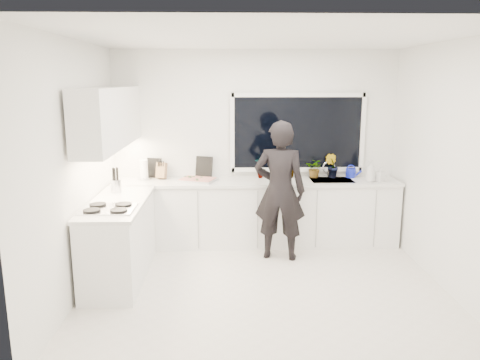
{
  "coord_description": "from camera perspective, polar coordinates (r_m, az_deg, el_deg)",
  "views": [
    {
      "loc": [
        -0.42,
        -4.88,
        2.28
      ],
      "look_at": [
        -0.26,
        0.4,
        1.15
      ],
      "focal_mm": 35.0,
      "sensor_mm": 36.0,
      "label": 1
    }
  ],
  "objects": [
    {
      "name": "window",
      "position": [
        6.72,
        7.03,
        5.75
      ],
      "size": [
        1.8,
        0.02,
        1.0
      ],
      "primitive_type": "cube",
      "color": "black",
      "rests_on": "wall_back"
    },
    {
      "name": "pizza",
      "position": [
        6.45,
        -5.17,
        0.14
      ],
      "size": [
        0.52,
        0.45,
        0.01
      ],
      "primitive_type": "cube",
      "rotation": [
        0.0,
        0.0,
        -0.35
      ],
      "color": "#B52B18",
      "rests_on": "pizza_tray"
    },
    {
      "name": "herb_plants",
      "position": [
        6.7,
        8.06,
        1.52
      ],
      "size": [
        1.21,
        0.3,
        0.33
      ],
      "color": "#26662D",
      "rests_on": "countertop_back"
    },
    {
      "name": "knife_block",
      "position": [
        6.65,
        -9.54,
        1.07
      ],
      "size": [
        0.15,
        0.13,
        0.22
      ],
      "primitive_type": "cube",
      "rotation": [
        0.0,
        0.0,
        -0.25
      ],
      "color": "olive",
      "rests_on": "countertop_back"
    },
    {
      "name": "base_cabinets_back",
      "position": [
        6.61,
        1.98,
        -4.11
      ],
      "size": [
        3.92,
        0.58,
        0.88
      ],
      "primitive_type": "cube",
      "color": "white",
      "rests_on": "floor"
    },
    {
      "name": "wall_back",
      "position": [
        6.72,
        1.86,
        4.11
      ],
      "size": [
        4.0,
        0.02,
        2.7
      ],
      "primitive_type": "cube",
      "color": "white",
      "rests_on": "ground"
    },
    {
      "name": "pizza_tray",
      "position": [
        6.45,
        -5.17,
        -0.01
      ],
      "size": [
        0.58,
        0.5,
        0.03
      ],
      "primitive_type": "cube",
      "rotation": [
        0.0,
        0.0,
        -0.35
      ],
      "color": "#BDBCC1",
      "rests_on": "countertop_back"
    },
    {
      "name": "paper_towel_roll",
      "position": [
        6.65,
        -11.63,
        1.15
      ],
      "size": [
        0.12,
        0.12,
        0.26
      ],
      "primitive_type": "cylinder",
      "rotation": [
        0.0,
        0.0,
        -0.12
      ],
      "color": "white",
      "rests_on": "countertop_back"
    },
    {
      "name": "person",
      "position": [
        5.98,
        4.86,
        -1.32
      ],
      "size": [
        0.73,
        0.55,
        1.8
      ],
      "primitive_type": "imported",
      "rotation": [
        0.0,
        0.0,
        2.94
      ],
      "color": "black",
      "rests_on": "floor"
    },
    {
      "name": "watering_can",
      "position": [
        6.85,
        13.35,
        0.85
      ],
      "size": [
        0.16,
        0.16,
        0.13
      ],
      "primitive_type": "cylinder",
      "rotation": [
        0.0,
        0.0,
        0.13
      ],
      "color": "#121EB1",
      "rests_on": "countertop_back"
    },
    {
      "name": "picture_frame_small",
      "position": [
        6.69,
        -4.4,
        1.61
      ],
      "size": [
        0.24,
        0.1,
        0.3
      ],
      "primitive_type": "cube",
      "rotation": [
        0.0,
        0.0,
        -0.35
      ],
      "color": "black",
      "rests_on": "countertop_back"
    },
    {
      "name": "wall_right",
      "position": [
        5.53,
        24.36,
        1.31
      ],
      "size": [
        0.02,
        3.5,
        2.7
      ],
      "primitive_type": "cube",
      "color": "white",
      "rests_on": "ground"
    },
    {
      "name": "countertop_back",
      "position": [
        6.48,
        2.01,
        -0.23
      ],
      "size": [
        3.94,
        0.62,
        0.04
      ],
      "primitive_type": "cube",
      "color": "silver",
      "rests_on": "base_cabinets_back"
    },
    {
      "name": "sink",
      "position": [
        6.65,
        11.07,
        -0.4
      ],
      "size": [
        0.58,
        0.42,
        0.14
      ],
      "primitive_type": "cube",
      "color": "silver",
      "rests_on": "countertop_back"
    },
    {
      "name": "base_cabinets_left",
      "position": [
        5.68,
        -14.46,
        -7.22
      ],
      "size": [
        0.58,
        1.6,
        0.88
      ],
      "primitive_type": "cube",
      "color": "white",
      "rests_on": "floor"
    },
    {
      "name": "utensil_crock",
      "position": [
        5.98,
        -14.89,
        -0.7
      ],
      "size": [
        0.13,
        0.13,
        0.16
      ],
      "primitive_type": "cylinder",
      "rotation": [
        0.0,
        0.0,
        -0.01
      ],
      "color": "silver",
      "rests_on": "countertop_left"
    },
    {
      "name": "countertop_left",
      "position": [
        5.55,
        -14.71,
        -2.73
      ],
      "size": [
        0.62,
        1.6,
        0.04
      ],
      "primitive_type": "cube",
      "color": "silver",
      "rests_on": "base_cabinets_left"
    },
    {
      "name": "stovetop",
      "position": [
        5.22,
        -15.78,
        -3.33
      ],
      "size": [
        0.56,
        0.48,
        0.03
      ],
      "primitive_type": "cube",
      "color": "black",
      "rests_on": "countertop_left"
    },
    {
      "name": "faucet",
      "position": [
        6.81,
        10.75,
        1.28
      ],
      "size": [
        0.03,
        0.03,
        0.22
      ],
      "primitive_type": "cylinder",
      "color": "silver",
      "rests_on": "countertop_back"
    },
    {
      "name": "picture_frame_large",
      "position": [
        6.76,
        -10.45,
        1.47
      ],
      "size": [
        0.22,
        0.09,
        0.28
      ],
      "primitive_type": "cube",
      "rotation": [
        0.0,
        0.0,
        -0.32
      ],
      "color": "black",
      "rests_on": "countertop_back"
    },
    {
      "name": "floor",
      "position": [
        5.41,
        2.96,
        -13.0
      ],
      "size": [
        4.0,
        3.5,
        0.02
      ],
      "primitive_type": "cube",
      "color": "beige",
      "rests_on": "ground"
    },
    {
      "name": "ceiling",
      "position": [
        4.92,
        3.32,
        17.07
      ],
      "size": [
        4.0,
        3.5,
        0.02
      ],
      "primitive_type": "cube",
      "color": "white",
      "rests_on": "wall_back"
    },
    {
      "name": "upper_cabinets",
      "position": [
        5.76,
        -15.62,
        7.35
      ],
      "size": [
        0.34,
        2.1,
        0.7
      ],
      "primitive_type": "cube",
      "color": "white",
      "rests_on": "wall_left"
    },
    {
      "name": "soap_bottles",
      "position": [
        6.61,
        16.0,
        0.93
      ],
      "size": [
        0.28,
        0.15,
        0.3
      ],
      "color": "#D8BF66",
      "rests_on": "countertop_back"
    },
    {
      "name": "wall_left",
      "position": [
        5.21,
        -19.46,
        1.11
      ],
      "size": [
        0.02,
        3.5,
        2.7
      ],
      "primitive_type": "cube",
      "color": "white",
      "rests_on": "ground"
    }
  ]
}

